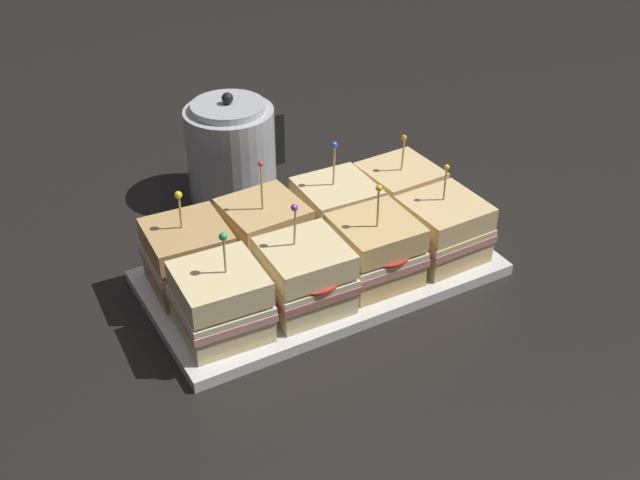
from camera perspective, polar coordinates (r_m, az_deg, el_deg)
The scene contains 11 objects.
ground_plane at distance 1.25m, azimuth 0.00°, elevation -2.68°, with size 6.00×6.00×0.00m, color black.
serving_platter at distance 1.25m, azimuth 0.00°, elevation -2.34°, with size 0.53×0.28×0.02m.
sandwich_front_far_left at distance 1.10m, azimuth -7.06°, elevation -4.40°, with size 0.12×0.12×0.16m.
sandwich_front_center_left at distance 1.14m, azimuth -1.09°, elevation -2.58°, with size 0.12×0.12×0.17m.
sandwich_front_center_right at distance 1.20m, azimuth 3.93°, elevation -0.74°, with size 0.12×0.12×0.17m.
sandwich_front_far_right at distance 1.26m, azimuth 8.74°, elevation 0.78°, with size 0.12×0.12×0.16m.
sandwich_back_far_left at distance 1.20m, azimuth -9.33°, elevation -1.17°, with size 0.13×0.13×0.16m.
sandwich_back_center_left at distance 1.24m, azimuth -3.99°, elevation 0.52°, with size 0.12×0.12×0.18m.
sandwich_back_center_right at distance 1.28m, azimuth 1.18°, elevation 2.00°, with size 0.12×0.12×0.17m.
sandwich_back_far_right at distance 1.34m, azimuth 5.66°, elevation 3.32°, with size 0.12×0.12×0.16m.
kettle_steel at distance 1.43m, azimuth -6.31°, elevation 6.34°, with size 0.18×0.16×0.20m.
Camera 1 is at (-0.50, -0.88, 0.74)m, focal length 45.00 mm.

